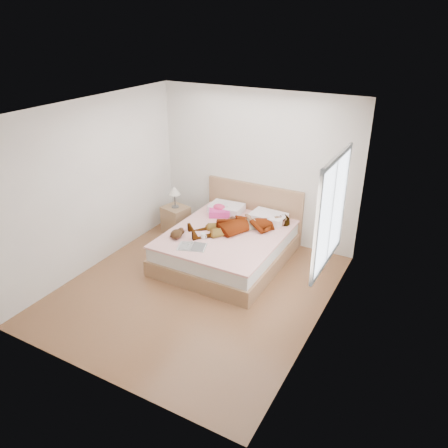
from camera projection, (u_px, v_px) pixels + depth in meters
name	position (u px, v px, depth m)	size (l,w,h in m)	color
ground	(196.00, 289.00, 6.43)	(4.00, 4.00, 0.00)	#56341B
woman	(242.00, 222.00, 7.02)	(0.65, 1.72, 0.24)	white
hair	(224.00, 210.00, 7.65)	(0.41, 0.51, 0.08)	black
phone	(226.00, 204.00, 7.52)	(0.05, 0.10, 0.01)	silver
room_shell	(331.00, 212.00, 5.25)	(4.00, 4.00, 4.00)	white
bed	(229.00, 243.00, 7.13)	(1.80, 2.08, 1.00)	olive
towel	(219.00, 211.00, 7.53)	(0.45, 0.42, 0.19)	#F241A3
magazine	(192.00, 247.00, 6.51)	(0.48, 0.40, 0.02)	silver
coffee_mug	(203.00, 236.00, 6.75)	(0.11, 0.08, 0.09)	white
plush_toy	(177.00, 234.00, 6.75)	(0.20, 0.28, 0.15)	black
nightstand	(176.00, 218.00, 7.94)	(0.50, 0.47, 0.92)	olive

